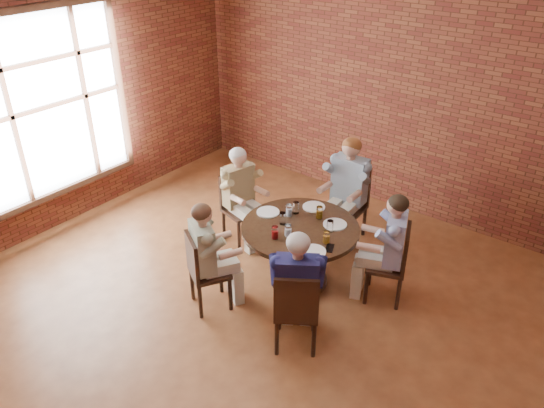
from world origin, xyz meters
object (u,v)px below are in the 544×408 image
Objects in this scene: dining_table at (300,243)px; diner_a at (388,249)px; diner_b at (347,191)px; chair_a at (394,261)px; chair_c at (238,204)px; diner_c at (241,197)px; smartphone at (330,248)px; chair_b at (349,199)px; diner_e at (297,290)px; chair_d at (203,269)px; diner_d at (209,257)px; chair_e at (296,309)px.

diner_a reaches higher than dining_table.
chair_a is at bearing -39.86° from diner_b.
diner_b is 1.38m from chair_c.
diner_c is 1.63m from smartphone.
chair_b is 1.51m from smartphone.
chair_c is (-1.16, 0.29, -0.03)m from dining_table.
chair_a is 0.70× the size of diner_e.
diner_a is 1.44× the size of chair_d.
diner_b is 1.10× the size of diner_d.
diner_c is 1.43× the size of chair_d.
dining_table is 1.20m from chair_c.
chair_b is 1.04× the size of chair_e.
chair_c is at bearing 90.00° from diner_c.
smartphone is at bearing -19.02° from dining_table.
diner_e is (-0.35, -1.16, 0.01)m from diner_a.
diner_a is 1.96m from chair_d.
dining_table is at bearing -90.00° from diner_c.
chair_a reaches higher than chair_c.
diner_d is at bearing -69.72° from diner_a.
chair_a is 2.13m from chair_c.
chair_b is at bearing -105.64° from chair_e.
diner_b is (0.01, -0.09, 0.17)m from chair_b.
diner_e reaches higher than chair_c.
chair_b is 6.28× the size of smartphone.
diner_b is 2.08m from diner_d.
diner_a is at bearing -90.00° from chair_a.
chair_a is (0.96, 0.37, -0.03)m from dining_table.
diner_c reaches higher than chair_d.
smartphone is at bearing -112.25° from chair_d.
dining_table is 1.01× the size of diner_a.
diner_c reaches higher than chair_b.
smartphone is at bearing -91.54° from diner_c.
chair_e is (-0.38, -1.26, 0.01)m from chair_a.
dining_table is 1.45× the size of chair_d.
chair_b is 0.75× the size of diner_c.
chair_e is (-0.31, -1.23, -0.14)m from diner_a.
dining_table is 1.14m from diner_b.
chair_c is 1.36m from diner_d.
diner_a is 1.02× the size of diner_d.
diner_a is at bearing -73.80° from diner_c.
dining_table is 1.06m from chair_e.
diner_c is at bearing -90.00° from chair_c.
chair_d is 0.97× the size of chair_e.
chair_c is at bearing 141.91° from smartphone.
diner_e is at bearing -109.08° from chair_c.
chair_c is (-2.05, -0.05, -0.15)m from diner_a.
chair_b is at bearing -35.15° from chair_c.
chair_a is 0.73× the size of diner_d.
diner_e reaches higher than dining_table.
diner_a is (0.89, 0.35, 0.11)m from dining_table.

